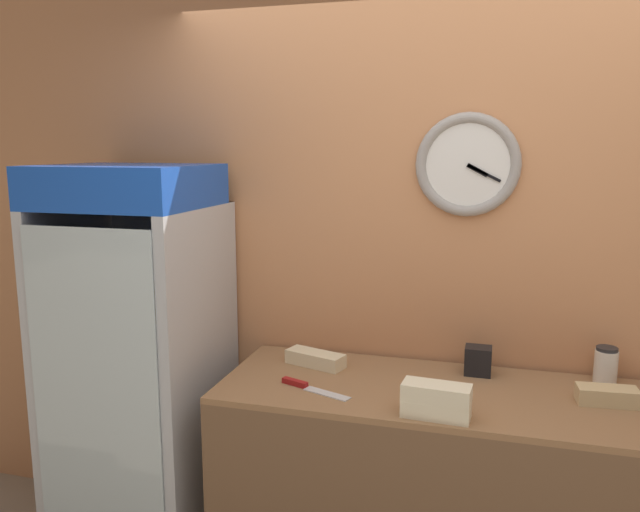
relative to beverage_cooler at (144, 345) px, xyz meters
The scene contains 10 objects.
wall_back 1.43m from the beverage_cooler, 14.19° to the left, with size 5.20×0.10×2.70m.
prep_counter 1.44m from the beverage_cooler, ahead, with size 1.75×0.67×0.94m.
beverage_cooler is the anchor object (origin of this frame).
sandwich_stack_bottom 1.39m from the beverage_cooler, 12.48° to the right, with size 0.25×0.12×0.06m.
sandwich_stack_middle 1.39m from the beverage_cooler, 12.48° to the right, with size 0.25×0.12×0.06m.
sandwich_flat_left 0.80m from the beverage_cooler, ahead, with size 0.28×0.17×0.06m.
sandwich_flat_right 1.97m from the beverage_cooler, ahead, with size 0.22×0.11×0.06m.
chefs_knife 0.85m from the beverage_cooler, 11.68° to the right, with size 0.31×0.14×0.02m.
condiment_jar 2.00m from the beverage_cooler, ahead, with size 0.09×0.09×0.15m.
napkin_dispenser 1.50m from the beverage_cooler, ahead, with size 0.11×0.09×0.12m.
Camera 1 is at (0.19, -1.50, 1.89)m, focal length 35.00 mm.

